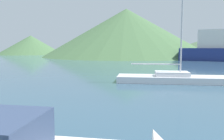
% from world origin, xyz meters
% --- Properties ---
extents(sailboat_inner, '(8.47, 3.55, 11.11)m').
position_xyz_m(sailboat_inner, '(4.07, 17.74, 0.38)').
color(sailboat_inner, silver).
rests_on(sailboat_inner, ground_plane).
extents(hill_west, '(24.80, 24.80, 7.34)m').
position_xyz_m(hill_west, '(-51.23, 72.69, 3.67)').
color(hill_west, '#476B42').
rests_on(hill_west, ground_plane).
extents(hill_central, '(49.94, 49.94, 14.40)m').
position_xyz_m(hill_central, '(-11.55, 66.52, 7.20)').
color(hill_central, '#476B42').
rests_on(hill_central, ground_plane).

